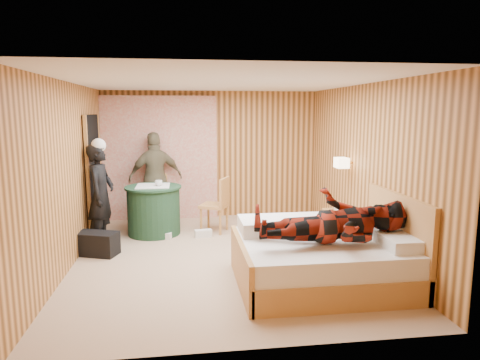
{
  "coord_description": "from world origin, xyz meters",
  "views": [
    {
      "loc": [
        -0.56,
        -5.98,
        2.09
      ],
      "look_at": [
        0.31,
        0.5,
        1.05
      ],
      "focal_mm": 32.0,
      "sensor_mm": 36.0,
      "label": 1
    }
  ],
  "objects": [
    {
      "name": "floor",
      "position": [
        0.0,
        0.0,
        0.0
      ],
      "size": [
        4.2,
        5.0,
        0.01
      ],
      "primitive_type": "cube",
      "color": "tan",
      "rests_on": "ground"
    },
    {
      "name": "ceiling",
      "position": [
        0.0,
        0.0,
        2.5
      ],
      "size": [
        4.2,
        5.0,
        0.01
      ],
      "primitive_type": "cube",
      "color": "white",
      "rests_on": "wall_back"
    },
    {
      "name": "wall_back",
      "position": [
        0.0,
        2.5,
        1.25
      ],
      "size": [
        4.2,
        0.02,
        2.5
      ],
      "primitive_type": "cube",
      "color": "tan",
      "rests_on": "floor"
    },
    {
      "name": "wall_left",
      "position": [
        -2.1,
        0.0,
        1.25
      ],
      "size": [
        0.02,
        5.0,
        2.5
      ],
      "primitive_type": "cube",
      "color": "tan",
      "rests_on": "floor"
    },
    {
      "name": "wall_right",
      "position": [
        2.1,
        0.0,
        1.25
      ],
      "size": [
        0.02,
        5.0,
        2.5
      ],
      "primitive_type": "cube",
      "color": "tan",
      "rests_on": "floor"
    },
    {
      "name": "curtain",
      "position": [
        -1.0,
        2.43,
        1.2
      ],
      "size": [
        2.2,
        0.08,
        2.4
      ],
      "primitive_type": "cube",
      "color": "beige",
      "rests_on": "floor"
    },
    {
      "name": "doorway",
      "position": [
        -2.06,
        1.4,
        1.02
      ],
      "size": [
        0.06,
        0.9,
        2.05
      ],
      "primitive_type": "cube",
      "color": "black",
      "rests_on": "floor"
    },
    {
      "name": "wall_lamp",
      "position": [
        1.92,
        0.45,
        1.3
      ],
      "size": [
        0.26,
        0.24,
        0.16
      ],
      "color": "gold",
      "rests_on": "wall_right"
    },
    {
      "name": "bed",
      "position": [
        1.12,
        -1.13,
        0.32
      ],
      "size": [
        2.03,
        1.6,
        1.1
      ],
      "color": "#BF824E",
      "rests_on": "floor"
    },
    {
      "name": "nightstand",
      "position": [
        1.88,
        0.38,
        0.27
      ],
      "size": [
        0.4,
        0.55,
        0.53
      ],
      "color": "#BF824E",
      "rests_on": "floor"
    },
    {
      "name": "round_table",
      "position": [
        -1.08,
        1.35,
        0.43
      ],
      "size": [
        0.96,
        0.96,
        0.85
      ],
      "color": "#20452D",
      "rests_on": "floor"
    },
    {
      "name": "chair_far",
      "position": [
        -1.08,
        2.1,
        0.54
      ],
      "size": [
        0.42,
        0.42,
        0.93
      ],
      "rotation": [
        0.0,
        0.0,
        -0.0
      ],
      "color": "#BF824E",
      "rests_on": "floor"
    },
    {
      "name": "chair_near",
      "position": [
        0.04,
        1.31,
        0.56
      ],
      "size": [
        0.58,
        0.58,
        0.97
      ],
      "rotation": [
        0.0,
        0.0,
        -2.0
      ],
      "color": "#BF824E",
      "rests_on": "floor"
    },
    {
      "name": "duffel_bag",
      "position": [
        -1.85,
        0.33,
        0.17
      ],
      "size": [
        0.68,
        0.51,
        0.34
      ],
      "primitive_type": "cube",
      "rotation": [
        0.0,
        0.0,
        -0.35
      ],
      "color": "black",
      "rests_on": "floor"
    },
    {
      "name": "sneaker_left",
      "position": [
        -0.9,
        1.01,
        0.05
      ],
      "size": [
        0.26,
        0.17,
        0.11
      ],
      "primitive_type": "cube",
      "rotation": [
        0.0,
        0.0,
        -0.32
      ],
      "color": "silver",
      "rests_on": "floor"
    },
    {
      "name": "sneaker_right",
      "position": [
        -0.25,
        1.03,
        0.06
      ],
      "size": [
        0.3,
        0.16,
        0.13
      ],
      "primitive_type": "cube",
      "rotation": [
        0.0,
        0.0,
        0.14
      ],
      "color": "silver",
      "rests_on": "floor"
    },
    {
      "name": "woman_standing",
      "position": [
        -1.85,
        0.85,
        0.81
      ],
      "size": [
        0.49,
        0.65,
        1.61
      ],
      "primitive_type": "imported",
      "rotation": [
        0.0,
        0.0,
        1.38
      ],
      "color": "black",
      "rests_on": "floor"
    },
    {
      "name": "man_at_table",
      "position": [
        -1.08,
        2.15,
        0.86
      ],
      "size": [
        1.09,
        0.68,
        1.72
      ],
      "primitive_type": "imported",
      "rotation": [
        0.0,
        0.0,
        3.41
      ],
      "color": "#696146",
      "rests_on": "floor"
    },
    {
      "name": "man_on_bed",
      "position": [
        1.15,
        -1.35,
        0.98
      ],
      "size": [
        0.86,
        0.67,
        1.77
      ],
      "primitive_type": "imported",
      "rotation": [
        0.0,
        1.57,
        0.0
      ],
      "color": "maroon",
      "rests_on": "bed"
    },
    {
      "name": "book_lower",
      "position": [
        1.88,
        0.33,
        0.54
      ],
      "size": [
        0.24,
        0.27,
        0.02
      ],
      "primitive_type": "imported",
      "rotation": [
        0.0,
        0.0,
        0.39
      ],
      "color": "silver",
      "rests_on": "nightstand"
    },
    {
      "name": "book_upper",
      "position": [
        1.88,
        0.33,
        0.56
      ],
      "size": [
        0.22,
        0.26,
        0.02
      ],
      "primitive_type": "imported",
      "rotation": [
        0.0,
        0.0,
        -0.27
      ],
      "color": "silver",
      "rests_on": "nightstand"
    },
    {
      "name": "cup_nightstand",
      "position": [
        1.88,
        0.51,
        0.58
      ],
      "size": [
        0.13,
        0.13,
        0.09
      ],
      "primitive_type": "imported",
      "rotation": [
        0.0,
        0.0,
        0.43
      ],
      "color": "silver",
      "rests_on": "nightstand"
    },
    {
      "name": "cup_table",
      "position": [
        -0.98,
        1.3,
        0.9
      ],
      "size": [
        0.15,
        0.15,
        0.1
      ],
      "primitive_type": "imported",
      "rotation": [
        0.0,
        0.0,
        -0.24
      ],
      "color": "silver",
      "rests_on": "round_table"
    }
  ]
}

